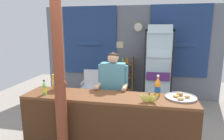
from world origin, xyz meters
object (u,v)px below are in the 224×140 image
Objects in this scene: drink_fridge at (158,63)px; shopkeeper at (113,84)px; pastry_tray at (181,97)px; soda_bottle_orange_soda at (158,87)px; stall_counter at (106,121)px; plastic_lawn_chair at (91,84)px; banana_bunch at (149,98)px; snack_box_choco_powder at (59,82)px; bottle_shelf_rack at (125,78)px; soda_bottle_lime_soda at (44,88)px; timber_post at (60,85)px.

shopkeeper is (-0.83, -1.68, -0.14)m from drink_fridge.
shopkeeper reaches higher than pastry_tray.
pastry_tray is at bearing -11.35° from soda_bottle_orange_soda.
stall_counter is 3.03× the size of plastic_lawn_chair.
banana_bunch is at bearing -110.78° from soda_bottle_orange_soda.
shopkeeper is at bearing 21.31° from snack_box_choco_powder.
shopkeeper is 0.93m from snack_box_choco_powder.
bottle_shelf_rack is at bearing 104.45° from banana_bunch.
soda_bottle_lime_soda is (-0.97, -0.02, 0.46)m from stall_counter.
bottle_shelf_rack reaches higher than stall_counter.
banana_bunch is at bearing -5.15° from stall_counter.
snack_box_choco_powder is 1.54m from banana_bunch.
bottle_shelf_rack is (0.51, 2.86, -0.56)m from timber_post.
soda_bottle_lime_soda reaches higher than pastry_tray.
snack_box_choco_powder reaches higher than soda_bottle_lime_soda.
soda_bottle_lime_soda is (-0.92, -2.57, 0.40)m from bottle_shelf_rack.
plastic_lawn_chair is at bearing 112.69° from stall_counter.
drink_fridge is 1.02m from bottle_shelf_rack.
soda_bottle_lime_soda is at bearing -91.83° from plastic_lawn_chair.
banana_bunch is (0.63, -0.68, 0.02)m from shopkeeper.
drink_fridge is 1.88m from shopkeeper.
banana_bunch is (-0.12, -0.32, -0.08)m from soda_bottle_orange_soda.
stall_counter is 5.75× the size of pastry_tray.
snack_box_choco_powder is at bearing -110.11° from bottle_shelf_rack.
drink_fridge is 2.12m from pastry_tray.
timber_post reaches higher than plastic_lawn_chair.
snack_box_choco_powder is (-1.69, -2.01, -0.05)m from drink_fridge.
timber_post is 9.52× the size of snack_box_choco_powder.
bottle_shelf_rack reaches higher than pastry_tray.
drink_fridge is 2.35× the size of plastic_lawn_chair.
plastic_lawn_chair is 2.24m from soda_bottle_lime_soda.
drink_fridge is 2.03m from soda_bottle_orange_soda.
soda_bottle_orange_soda is (0.74, 0.27, 0.49)m from stall_counter.
banana_bunch is (-0.46, -0.26, 0.04)m from pastry_tray.
drink_fridge reaches higher than plastic_lawn_chair.
drink_fridge reaches higher than snack_box_choco_powder.
soda_bottle_lime_soda reaches higher than stall_counter.
soda_bottle_lime_soda reaches higher than plastic_lawn_chair.
stall_counter is at bearing 29.13° from timber_post.
bottle_shelf_rack is 4.57× the size of snack_box_choco_powder.
shopkeeper reaches higher than banana_bunch.
snack_box_choco_powder is at bearing -89.43° from plastic_lawn_chair.
bottle_shelf_rack is at bearing 109.22° from soda_bottle_orange_soda.
snack_box_choco_powder is at bearing 179.39° from soda_bottle_orange_soda.
snack_box_choco_powder is at bearing 167.14° from banana_bunch.
stall_counter is 1.71× the size of shopkeeper.
banana_bunch is (1.18, 0.26, -0.20)m from timber_post.
drink_fridge reaches higher than soda_bottle_orange_soda.
bottle_shelf_rack is 1.95m from shopkeeper.
stall_counter is 2.20× the size of bottle_shelf_rack.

